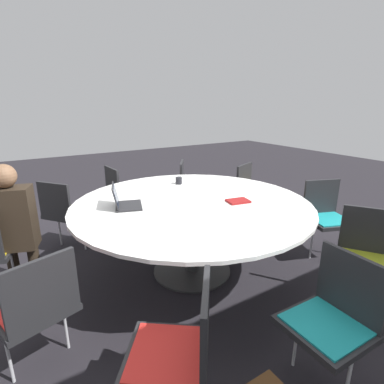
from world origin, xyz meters
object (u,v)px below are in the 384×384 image
Objects in this scene: chair_5 at (326,213)px; chair_8 at (122,191)px; coffee_cup at (179,181)px; chair_6 at (252,189)px; chair_9 at (64,209)px; laptop at (123,202)px; chair_1 at (36,304)px; person_0 at (13,221)px; chair_2 at (180,346)px; chair_7 at (190,185)px; chair_3 at (334,314)px; chair_4 at (367,253)px; spiral_notebook at (238,201)px.

chair_5 is 2.60m from chair_8.
chair_6 is at bearing 179.97° from coffee_cup.
laptop is (-0.38, 0.96, 0.30)m from chair_9.
chair_9 is (-0.45, -1.69, 0.00)m from chair_1.
person_0 is at bearing 2.06° from chair_5.
chair_5 and chair_9 have the same top height.
chair_2 is 3.07m from chair_7.
chair_5 is at bearing 53.88° from chair_7.
chair_3 is at bearing -141.40° from laptop.
chair_4 is 1.16m from spiral_notebook.
person_0 reaches higher than chair_3.
chair_8 is 0.71× the size of person_0.
chair_3 is 0.95m from chair_4.
laptop is at bearing 27.78° from coffee_cup.
chair_3 and chair_5 have the same top height.
chair_1 reaches higher than spiral_notebook.
chair_4 is 10.51× the size of coffee_cup.
chair_4 and chair_5 have the same top height.
coffee_cup is at bearing -22.34° from chair_6.
chair_5 is 1.92m from chair_7.
chair_9 is (1.79, 0.15, 0.00)m from chair_7.
person_0 is (2.30, 0.79, 0.19)m from chair_7.
chair_4 and chair_8 have the same top height.
chair_3 is at bearing -17.39° from chair_9.
chair_6 and chair_9 have the same top height.
chair_2 is at bearing -170.86° from laptop.
chair_4 is 1.00× the size of chair_6.
chair_6 is (-0.47, -1.87, 0.00)m from chair_4.
chair_9 is at bearing -34.65° from chair_6.
chair_7 is 1.01m from chair_8.
person_0 is at bearing 4.03° from coffee_cup.
chair_3 reaches higher than coffee_cup.
chair_7 is 1.79m from chair_9.
person_0 is at bearing 89.09° from laptop.
chair_2 is at bearing 39.74° from spiral_notebook.
coffee_cup is at bearing 17.77° from chair_1.
laptop is (2.01, 0.44, 0.30)m from chair_6.
chair_1 is 1.14m from laptop.
person_0 reaches higher than chair_4.
chair_8 is at bearing -12.29° from chair_4.
chair_2 is 2.37× the size of laptop.
chair_1 is 0.71× the size of person_0.
chair_8 is (1.65, -2.00, 0.00)m from chair_5.
chair_1 is at bearing 74.53° from chair_2.
chair_5 is (-2.90, -0.04, 0.00)m from chair_1.
coffee_cup is at bearing -21.44° from chair_5.
chair_3 is at bearing -52.06° from chair_1.
spiral_notebook is 0.90m from coffee_cup.
laptop is (-0.83, -0.73, 0.30)m from chair_1.
chair_8 is 1.00× the size of chair_9.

